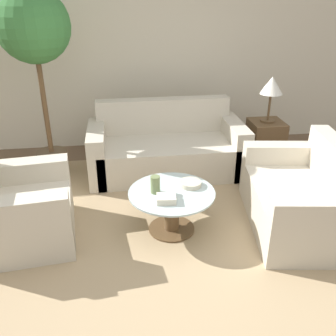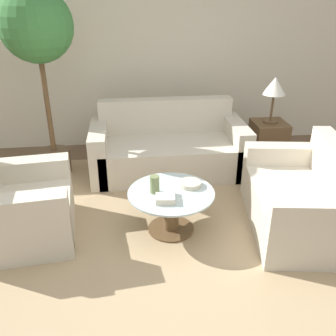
{
  "view_description": "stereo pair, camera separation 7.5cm",
  "coord_description": "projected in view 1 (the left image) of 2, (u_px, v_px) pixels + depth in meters",
  "views": [
    {
      "loc": [
        -0.52,
        -2.33,
        2.14
      ],
      "look_at": [
        -0.06,
        0.92,
        0.55
      ],
      "focal_mm": 40.0,
      "sensor_mm": 36.0,
      "label": 1
    },
    {
      "loc": [
        -0.45,
        -2.34,
        2.14
      ],
      "look_at": [
        -0.06,
        0.92,
        0.55
      ],
      "focal_mm": 40.0,
      "sensor_mm": 36.0,
      "label": 2
    }
  ],
  "objects": [
    {
      "name": "ground_plane",
      "position": [
        191.0,
        276.0,
        3.07
      ],
      "size": [
        14.0,
        14.0,
        0.0
      ],
      "primitive_type": "plane",
      "color": "brown"
    },
    {
      "name": "vase",
      "position": [
        155.0,
        185.0,
        3.44
      ],
      "size": [
        0.09,
        0.09,
        0.17
      ],
      "color": "#6B7A4C",
      "rests_on": "coffee_table"
    },
    {
      "name": "armchair",
      "position": [
        19.0,
        212.0,
        3.42
      ],
      "size": [
        0.92,
        1.03,
        0.83
      ],
      "rotation": [
        0.0,
        0.0,
        1.68
      ],
      "color": "beige",
      "rests_on": "ground_plane"
    },
    {
      "name": "table_lamp",
      "position": [
        272.0,
        87.0,
        4.58
      ],
      "size": [
        0.28,
        0.28,
        0.57
      ],
      "color": "brown",
      "rests_on": "side_table"
    },
    {
      "name": "coffee_table",
      "position": [
        172.0,
        206.0,
        3.55
      ],
      "size": [
        0.81,
        0.81,
        0.42
      ],
      "color": "brown",
      "rests_on": "ground_plane"
    },
    {
      "name": "rug",
      "position": [
        172.0,
        229.0,
        3.67
      ],
      "size": [
        3.69,
        3.54,
        0.01
      ],
      "color": "tan",
      "rests_on": "ground_plane"
    },
    {
      "name": "side_table",
      "position": [
        265.0,
        143.0,
        4.9
      ],
      "size": [
        0.42,
        0.42,
        0.59
      ],
      "color": "brown",
      "rests_on": "ground_plane"
    },
    {
      "name": "book_stack",
      "position": [
        166.0,
        199.0,
        3.31
      ],
      "size": [
        0.18,
        0.16,
        0.06
      ],
      "rotation": [
        0.0,
        0.0,
        -0.09
      ],
      "color": "beige",
      "rests_on": "coffee_table"
    },
    {
      "name": "wall_back",
      "position": [
        151.0,
        54.0,
        5.21
      ],
      "size": [
        10.0,
        0.06,
        2.6
      ],
      "color": "beige",
      "rests_on": "ground_plane"
    },
    {
      "name": "potted_plant",
      "position": [
        35.0,
        38.0,
        4.05
      ],
      "size": [
        0.81,
        0.81,
        2.18
      ],
      "color": "brown",
      "rests_on": "ground_plane"
    },
    {
      "name": "loveseat",
      "position": [
        304.0,
        200.0,
        3.63
      ],
      "size": [
        1.04,
        1.47,
        0.85
      ],
      "rotation": [
        0.0,
        0.0,
        -1.72
      ],
      "color": "beige",
      "rests_on": "ground_plane"
    },
    {
      "name": "sofa_main",
      "position": [
        166.0,
        149.0,
        4.76
      ],
      "size": [
        1.91,
        0.89,
        0.86
      ],
      "color": "beige",
      "rests_on": "ground_plane"
    },
    {
      "name": "bowl",
      "position": [
        190.0,
        184.0,
        3.58
      ],
      "size": [
        0.21,
        0.21,
        0.05
      ],
      "color": "beige",
      "rests_on": "coffee_table"
    }
  ]
}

